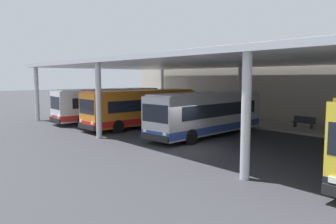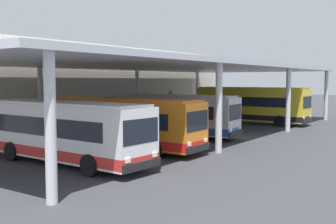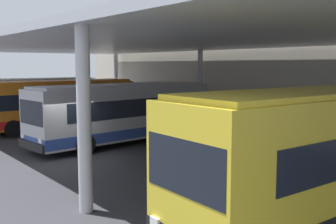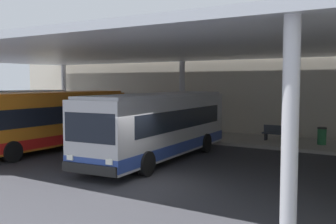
{
  "view_description": "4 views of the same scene",
  "coord_description": "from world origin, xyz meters",
  "px_view_note": "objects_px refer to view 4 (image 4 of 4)",
  "views": [
    {
      "loc": [
        14.17,
        -13.62,
        4.24
      ],
      "look_at": [
        -4.5,
        2.45,
        1.63
      ],
      "focal_mm": 34.92,
      "sensor_mm": 36.0,
      "label": 1
    },
    {
      "loc": [
        -27.89,
        -13.81,
        4.27
      ],
      "look_at": [
        -3.41,
        2.99,
        2.0
      ],
      "focal_mm": 44.66,
      "sensor_mm": 36.0,
      "label": 2
    },
    {
      "loc": [
        16.31,
        -7.59,
        4.19
      ],
      "look_at": [
        -0.03,
        5.45,
        1.71
      ],
      "focal_mm": 42.87,
      "sensor_mm": 36.0,
      "label": 3
    },
    {
      "loc": [
        8.77,
        -11.96,
        3.71
      ],
      "look_at": [
        -2.17,
        5.26,
        2.19
      ],
      "focal_mm": 42.9,
      "sensor_mm": 36.0,
      "label": 4
    }
  ],
  "objects_px": {
    "bench_waiting": "(278,133)",
    "trash_bin": "(322,136)",
    "bus_second_bay": "(48,120)",
    "bus_middle_bay": "(159,125)"
  },
  "relations": [
    {
      "from": "bus_middle_bay",
      "to": "trash_bin",
      "type": "bearing_deg",
      "value": 53.22
    },
    {
      "from": "bench_waiting",
      "to": "trash_bin",
      "type": "relative_size",
      "value": 1.84
    },
    {
      "from": "bus_middle_bay",
      "to": "trash_bin",
      "type": "xyz_separation_m",
      "value": [
        5.86,
        7.83,
        -0.98
      ]
    },
    {
      "from": "bus_second_bay",
      "to": "bus_middle_bay",
      "type": "distance_m",
      "value": 6.7
    },
    {
      "from": "bus_middle_bay",
      "to": "bench_waiting",
      "type": "height_order",
      "value": "bus_middle_bay"
    },
    {
      "from": "bench_waiting",
      "to": "bus_middle_bay",
      "type": "bearing_deg",
      "value": -112.57
    },
    {
      "from": "trash_bin",
      "to": "bus_second_bay",
      "type": "bearing_deg",
      "value": -144.61
    },
    {
      "from": "bus_second_bay",
      "to": "bus_middle_bay",
      "type": "bearing_deg",
      "value": 8.83
    },
    {
      "from": "bus_second_bay",
      "to": "bench_waiting",
      "type": "distance_m",
      "value": 13.4
    },
    {
      "from": "bus_middle_bay",
      "to": "bus_second_bay",
      "type": "bearing_deg",
      "value": -171.17
    }
  ]
}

